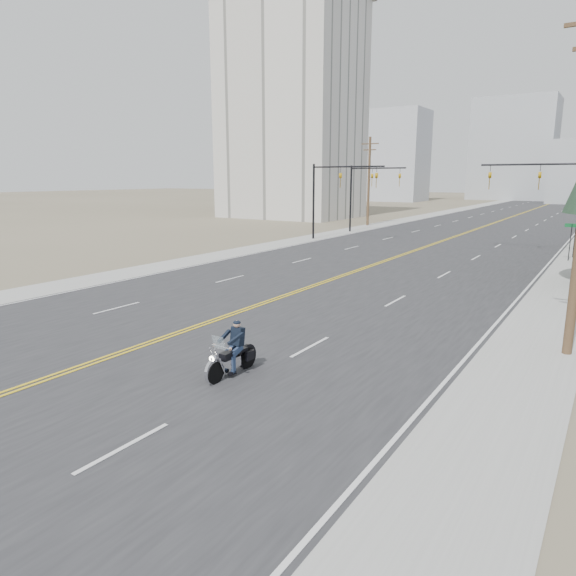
% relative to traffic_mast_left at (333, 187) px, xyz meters
% --- Properties ---
extents(ground_plane, '(400.00, 400.00, 0.00)m').
position_rel_traffic_mast_left_xyz_m(ground_plane, '(8.98, -32.00, -4.94)').
color(ground_plane, '#776D56').
rests_on(ground_plane, ground).
extents(road, '(20.00, 200.00, 0.01)m').
position_rel_traffic_mast_left_xyz_m(road, '(8.98, 38.00, -4.93)').
color(road, '#303033').
rests_on(road, ground).
extents(sidewalk_left, '(3.00, 200.00, 0.01)m').
position_rel_traffic_mast_left_xyz_m(sidewalk_left, '(-2.52, 38.00, -4.93)').
color(sidewalk_left, '#A5A5A0').
rests_on(sidewalk_left, ground).
extents(traffic_mast_left, '(7.10, 0.26, 7.00)m').
position_rel_traffic_mast_left_xyz_m(traffic_mast_left, '(0.00, 0.00, 0.00)').
color(traffic_mast_left, black).
rests_on(traffic_mast_left, ground).
extents(traffic_mast_right, '(7.10, 0.26, 7.00)m').
position_rel_traffic_mast_left_xyz_m(traffic_mast_right, '(17.95, 0.00, 0.00)').
color(traffic_mast_right, black).
rests_on(traffic_mast_right, ground).
extents(traffic_mast_far, '(6.10, 0.26, 7.00)m').
position_rel_traffic_mast_left_xyz_m(traffic_mast_far, '(-0.33, 8.00, -0.06)').
color(traffic_mast_far, black).
rests_on(traffic_mast_far, ground).
extents(street_sign, '(0.90, 0.06, 2.62)m').
position_rel_traffic_mast_left_xyz_m(street_sign, '(19.78, -2.00, -3.13)').
color(street_sign, black).
rests_on(street_sign, ground).
extents(utility_pole_left, '(2.20, 0.30, 10.50)m').
position_rel_traffic_mast_left_xyz_m(utility_pole_left, '(-3.52, 16.00, 0.54)').
color(utility_pole_left, brown).
rests_on(utility_pole_left, ground).
extents(apartment_block, '(18.00, 14.00, 30.00)m').
position_rel_traffic_mast_left_xyz_m(apartment_block, '(-19.02, 23.00, 10.06)').
color(apartment_block, silver).
rests_on(apartment_block, ground).
extents(haze_bldg_a, '(14.00, 12.00, 22.00)m').
position_rel_traffic_mast_left_xyz_m(haze_bldg_a, '(-26.02, 83.00, 6.06)').
color(haze_bldg_a, '#B7BCC6').
rests_on(haze_bldg_a, ground).
extents(haze_bldg_d, '(20.00, 15.00, 26.00)m').
position_rel_traffic_mast_left_xyz_m(haze_bldg_d, '(-3.02, 108.00, 8.06)').
color(haze_bldg_d, '#ADB2B7').
rests_on(haze_bldg_d, ground).
extents(haze_bldg_f, '(12.00, 12.00, 16.00)m').
position_rel_traffic_mast_left_xyz_m(haze_bldg_f, '(-41.02, 98.00, 3.06)').
color(haze_bldg_f, '#ADB2B7').
rests_on(haze_bldg_f, ground).
extents(motorcyclist, '(0.93, 2.10, 1.62)m').
position_rel_traffic_mast_left_xyz_m(motorcyclist, '(13.31, -31.46, -4.12)').
color(motorcyclist, black).
rests_on(motorcyclist, ground).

